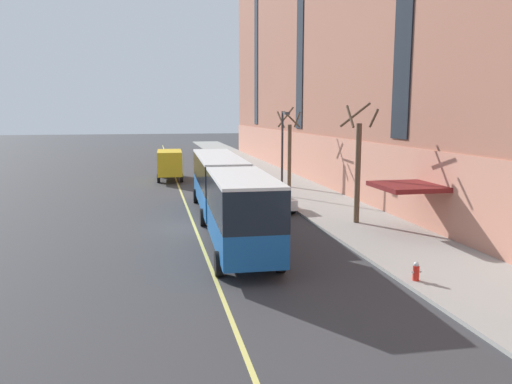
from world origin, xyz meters
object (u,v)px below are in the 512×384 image
parked_car_silver_0 (252,184)px  street_lamp (283,144)px  parked_car_darkgray_4 (233,171)px  street_tree_far_uptown (289,147)px  fire_hydrant (416,272)px  parked_car_white_3 (274,198)px  city_bus (225,190)px  box_truck (170,163)px  street_tree_mid_block (358,164)px  parked_car_red_2 (226,165)px

parked_car_silver_0 → street_lamp: size_ratio=0.75×
parked_car_darkgray_4 → street_tree_far_uptown: street_tree_far_uptown is taller
parked_car_darkgray_4 → fire_hydrant: bearing=-86.6°
street_lamp → parked_car_white_3: bearing=-111.9°
street_lamp → fire_hydrant: bearing=-90.3°
street_lamp → city_bus: bearing=-122.5°
street_lamp → street_tree_far_uptown: bearing=68.7°
city_bus → parked_car_white_3: city_bus is taller
box_truck → fire_hydrant: 32.42m
parked_car_white_3 → street_tree_mid_block: street_tree_mid_block is taller
city_bus → street_lamp: bearing=57.5°
city_bus → parked_car_darkgray_4: (3.73, 20.28, -1.36)m
street_lamp → fire_hydrant: 20.00m
parked_car_red_2 → street_tree_mid_block: size_ratio=0.67×
street_tree_far_uptown → fire_hydrant: size_ratio=9.35×
parked_car_silver_0 → fire_hydrant: 22.10m
city_bus → street_lamp: (5.68, 8.91, 1.93)m
parked_car_white_3 → box_truck: box_truck is taller
street_tree_mid_block → street_lamp: bearing=100.3°
parked_car_white_3 → city_bus: bearing=-131.5°
city_bus → fire_hydrant: 12.24m
city_bus → parked_car_silver_0: (3.79, 11.26, -1.36)m
city_bus → parked_car_silver_0: 11.96m
street_lamp → fire_hydrant: street_lamp is taller
parked_car_red_2 → parked_car_darkgray_4: (-0.29, -6.37, -0.00)m
street_tree_mid_block → fire_hydrant: size_ratio=9.46×
city_bus → parked_car_red_2: bearing=81.4°
parked_car_red_2 → fire_hydrant: size_ratio=6.31×
street_tree_far_uptown → parked_car_white_3: bearing=-111.6°
fire_hydrant → street_tree_mid_block: bearing=79.3°
parked_car_white_3 → parked_car_darkgray_4: (-0.11, 15.95, -0.00)m
parked_car_silver_0 → street_tree_mid_block: bearing=-73.2°
parked_car_silver_0 → parked_car_red_2: (0.24, 15.40, -0.00)m
street_lamp → fire_hydrant: size_ratio=8.79×
parked_car_white_3 → street_tree_mid_block: 6.87m
parked_car_darkgray_4 → city_bus: bearing=-100.4°
parked_car_white_3 → street_tree_mid_block: size_ratio=0.66×
city_bus → fire_hydrant: (5.58, -10.77, -1.65)m
fire_hydrant → street_lamp: bearing=89.7°
parked_car_white_3 → fire_hydrant: size_ratio=6.26×
street_tree_far_uptown → parked_car_silver_0: bearing=-150.3°
city_bus → street_tree_far_uptown: street_tree_far_uptown is taller
box_truck → street_lamp: (7.95, -11.75, 2.42)m
parked_car_silver_0 → street_lamp: street_lamp is taller
parked_car_red_2 → fire_hydrant: parked_car_red_2 is taller
box_truck → street_tree_mid_block: bearing=-65.7°
parked_car_silver_0 → street_tree_far_uptown: size_ratio=0.70×
street_tree_far_uptown → street_tree_mid_block: bearing=-89.8°
box_truck → street_lamp: bearing=-55.9°
parked_car_darkgray_4 → fire_hydrant: (1.84, -31.05, -0.29)m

